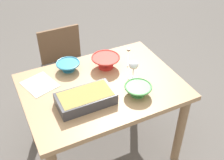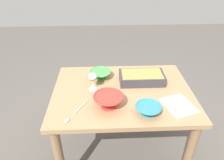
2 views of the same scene
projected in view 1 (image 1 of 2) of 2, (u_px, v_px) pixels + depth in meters
name	position (u px, v px, depth m)	size (l,w,h in m)	color
ground_plane	(104.00, 149.00, 2.53)	(8.00, 8.00, 0.00)	#5B5651
dining_table	(102.00, 97.00, 2.15)	(1.15, 0.84, 0.74)	tan
chair	(65.00, 65.00, 2.78)	(0.43, 0.39, 0.79)	#595959
wine_glass	(134.00, 66.00, 2.07)	(0.07, 0.07, 0.16)	white
casserole_dish	(86.00, 98.00, 1.89)	(0.39, 0.21, 0.08)	#38383D
mixing_bowl	(138.00, 90.00, 1.97)	(0.19, 0.19, 0.08)	#4C994C
small_bowl	(68.00, 66.00, 2.20)	(0.19, 0.19, 0.07)	teal
serving_bowl	(106.00, 61.00, 2.22)	(0.22, 0.22, 0.10)	red
serving_spoon	(128.00, 53.00, 2.41)	(0.16, 0.25, 0.01)	silver
napkin	(40.00, 84.00, 2.08)	(0.21, 0.24, 0.00)	#B2CCB7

